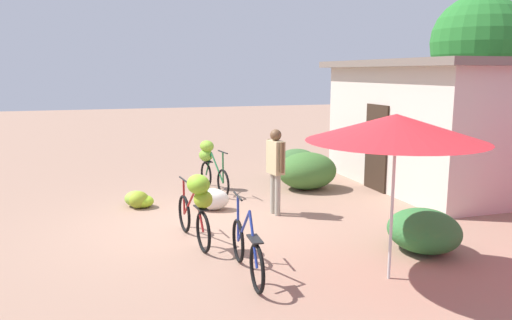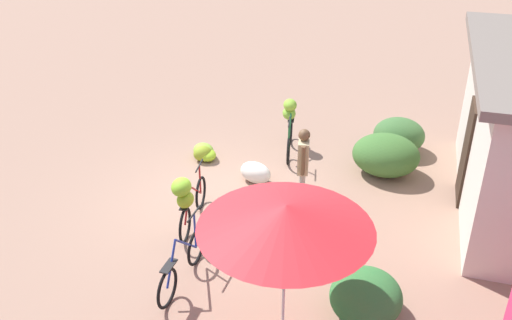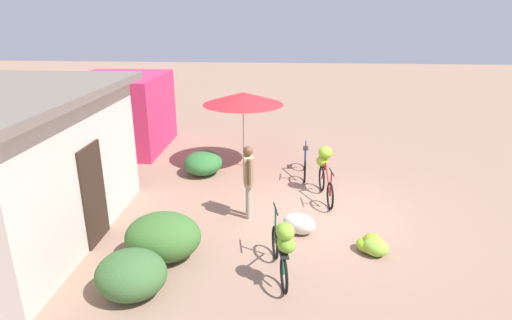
{
  "view_description": "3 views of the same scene",
  "coord_description": "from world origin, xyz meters",
  "px_view_note": "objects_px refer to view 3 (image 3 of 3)",
  "views": [
    {
      "loc": [
        8.54,
        -1.56,
        2.74
      ],
      "look_at": [
        0.26,
        1.04,
        1.2
      ],
      "focal_mm": 34.82,
      "sensor_mm": 36.0,
      "label": 1
    },
    {
      "loc": [
        9.0,
        3.33,
        6.18
      ],
      "look_at": [
        -0.1,
        0.74,
        1.0
      ],
      "focal_mm": 40.42,
      "sensor_mm": 36.0,
      "label": 2
    },
    {
      "loc": [
        -8.86,
        0.82,
        4.39
      ],
      "look_at": [
        1.16,
        1.53,
        0.86
      ],
      "focal_mm": 29.79,
      "sensor_mm": 36.0,
      "label": 3
    }
  ],
  "objects_px": {
    "market_umbrella": "(243,98)",
    "banana_pile_on_ground": "(372,245)",
    "bicycle_near_pile": "(325,167)",
    "produce_sack": "(299,224)",
    "building_low": "(12,167)",
    "shop_pink": "(122,112)",
    "person_vendor": "(248,174)",
    "bicycle_leftmost": "(283,246)",
    "bicycle_center_loaded": "(305,163)"
  },
  "relations": [
    {
      "from": "building_low",
      "to": "banana_pile_on_ground",
      "type": "relative_size",
      "value": 7.33
    },
    {
      "from": "bicycle_near_pile",
      "to": "bicycle_leftmost",
      "type": "bearing_deg",
      "value": 164.99
    },
    {
      "from": "bicycle_leftmost",
      "to": "bicycle_center_loaded",
      "type": "height_order",
      "value": "bicycle_leftmost"
    },
    {
      "from": "market_umbrella",
      "to": "bicycle_leftmost",
      "type": "xyz_separation_m",
      "value": [
        -5.68,
        -1.22,
        -1.36
      ]
    },
    {
      "from": "shop_pink",
      "to": "produce_sack",
      "type": "bearing_deg",
      "value": -133.85
    },
    {
      "from": "building_low",
      "to": "person_vendor",
      "type": "bearing_deg",
      "value": -74.68
    },
    {
      "from": "produce_sack",
      "to": "person_vendor",
      "type": "relative_size",
      "value": 0.42
    },
    {
      "from": "bicycle_near_pile",
      "to": "produce_sack",
      "type": "height_order",
      "value": "bicycle_near_pile"
    },
    {
      "from": "bicycle_leftmost",
      "to": "produce_sack",
      "type": "height_order",
      "value": "bicycle_leftmost"
    },
    {
      "from": "bicycle_near_pile",
      "to": "banana_pile_on_ground",
      "type": "relative_size",
      "value": 2.28
    },
    {
      "from": "shop_pink",
      "to": "bicycle_near_pile",
      "type": "xyz_separation_m",
      "value": [
        -3.49,
        -6.42,
        -0.49
      ]
    },
    {
      "from": "person_vendor",
      "to": "bicycle_leftmost",
      "type": "bearing_deg",
      "value": -161.41
    },
    {
      "from": "building_low",
      "to": "market_umbrella",
      "type": "relative_size",
      "value": 2.39
    },
    {
      "from": "banana_pile_on_ground",
      "to": "produce_sack",
      "type": "height_order",
      "value": "produce_sack"
    },
    {
      "from": "market_umbrella",
      "to": "banana_pile_on_ground",
      "type": "bearing_deg",
      "value": -147.86
    },
    {
      "from": "market_umbrella",
      "to": "person_vendor",
      "type": "distance_m",
      "value": 3.51
    },
    {
      "from": "building_low",
      "to": "market_umbrella",
      "type": "height_order",
      "value": "building_low"
    },
    {
      "from": "bicycle_leftmost",
      "to": "banana_pile_on_ground",
      "type": "bearing_deg",
      "value": -59.1
    },
    {
      "from": "building_low",
      "to": "bicycle_center_loaded",
      "type": "height_order",
      "value": "building_low"
    },
    {
      "from": "shop_pink",
      "to": "banana_pile_on_ground",
      "type": "bearing_deg",
      "value": -130.88
    },
    {
      "from": "bicycle_center_loaded",
      "to": "banana_pile_on_ground",
      "type": "distance_m",
      "value": 4.16
    },
    {
      "from": "shop_pink",
      "to": "bicycle_leftmost",
      "type": "bearing_deg",
      "value": -142.98
    },
    {
      "from": "bicycle_center_loaded",
      "to": "produce_sack",
      "type": "height_order",
      "value": "bicycle_center_loaded"
    },
    {
      "from": "market_umbrella",
      "to": "bicycle_center_loaded",
      "type": "xyz_separation_m",
      "value": [
        -0.66,
        -1.8,
        -1.69
      ]
    },
    {
      "from": "banana_pile_on_ground",
      "to": "person_vendor",
      "type": "xyz_separation_m",
      "value": [
        1.32,
        2.5,
        0.87
      ]
    },
    {
      "from": "bicycle_leftmost",
      "to": "produce_sack",
      "type": "distance_m",
      "value": 1.76
    },
    {
      "from": "building_low",
      "to": "bicycle_near_pile",
      "type": "xyz_separation_m",
      "value": [
        2.6,
        -6.28,
        -0.8
      ]
    },
    {
      "from": "bicycle_leftmost",
      "to": "produce_sack",
      "type": "relative_size",
      "value": 2.34
    },
    {
      "from": "shop_pink",
      "to": "person_vendor",
      "type": "xyz_separation_m",
      "value": [
        -4.85,
        -4.64,
        -0.19
      ]
    },
    {
      "from": "market_umbrella",
      "to": "banana_pile_on_ground",
      "type": "distance_m",
      "value": 5.82
    },
    {
      "from": "market_umbrella",
      "to": "bicycle_near_pile",
      "type": "height_order",
      "value": "market_umbrella"
    },
    {
      "from": "shop_pink",
      "to": "market_umbrella",
      "type": "xyz_separation_m",
      "value": [
        -1.52,
        -4.21,
        0.82
      ]
    },
    {
      "from": "market_umbrella",
      "to": "bicycle_near_pile",
      "type": "relative_size",
      "value": 1.34
    },
    {
      "from": "bicycle_leftmost",
      "to": "person_vendor",
      "type": "xyz_separation_m",
      "value": [
        2.35,
        0.79,
        0.34
      ]
    },
    {
      "from": "shop_pink",
      "to": "market_umbrella",
      "type": "height_order",
      "value": "shop_pink"
    },
    {
      "from": "bicycle_center_loaded",
      "to": "banana_pile_on_ground",
      "type": "relative_size",
      "value": 2.25
    },
    {
      "from": "bicycle_leftmost",
      "to": "shop_pink",
      "type": "bearing_deg",
      "value": 37.02
    },
    {
      "from": "bicycle_leftmost",
      "to": "bicycle_center_loaded",
      "type": "bearing_deg",
      "value": -6.52
    },
    {
      "from": "shop_pink",
      "to": "banana_pile_on_ground",
      "type": "relative_size",
      "value": 4.23
    },
    {
      "from": "produce_sack",
      "to": "shop_pink",
      "type": "bearing_deg",
      "value": 46.15
    },
    {
      "from": "market_umbrella",
      "to": "bicycle_near_pile",
      "type": "bearing_deg",
      "value": -131.61
    },
    {
      "from": "bicycle_near_pile",
      "to": "produce_sack",
      "type": "xyz_separation_m",
      "value": [
        -2.05,
        0.67,
        -0.51
      ]
    },
    {
      "from": "bicycle_leftmost",
      "to": "produce_sack",
      "type": "xyz_separation_m",
      "value": [
        1.67,
        -0.33,
        -0.46
      ]
    },
    {
      "from": "bicycle_near_pile",
      "to": "banana_pile_on_ground",
      "type": "bearing_deg",
      "value": -165.21
    },
    {
      "from": "bicycle_center_loaded",
      "to": "market_umbrella",
      "type": "bearing_deg",
      "value": 69.79
    },
    {
      "from": "building_low",
      "to": "bicycle_leftmost",
      "type": "relative_size",
      "value": 3.39
    },
    {
      "from": "bicycle_leftmost",
      "to": "market_umbrella",
      "type": "bearing_deg",
      "value": 12.14
    },
    {
      "from": "bicycle_near_pile",
      "to": "produce_sack",
      "type": "bearing_deg",
      "value": 161.92
    },
    {
      "from": "market_umbrella",
      "to": "banana_pile_on_ground",
      "type": "xyz_separation_m",
      "value": [
        -4.66,
        -2.93,
        -1.89
      ]
    },
    {
      "from": "banana_pile_on_ground",
      "to": "bicycle_near_pile",
      "type": "bearing_deg",
      "value": 14.79
    }
  ]
}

